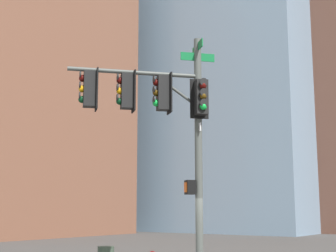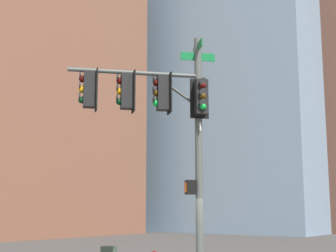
% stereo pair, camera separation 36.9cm
% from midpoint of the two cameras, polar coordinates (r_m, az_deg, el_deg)
% --- Properties ---
extents(signal_pole_assembly, '(3.26, 3.06, 7.19)m').
position_cam_midpoint_polar(signal_pole_assembly, '(14.15, 0.17, 1.38)').
color(signal_pole_assembly, '#4C514C').
rests_on(signal_pole_assembly, ground_plane).
extents(building_brick_midblock, '(16.47, 14.25, 28.38)m').
position_cam_midpoint_polar(building_brick_midblock, '(47.23, -15.41, 5.59)').
color(building_brick_midblock, brown).
rests_on(building_brick_midblock, ground_plane).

